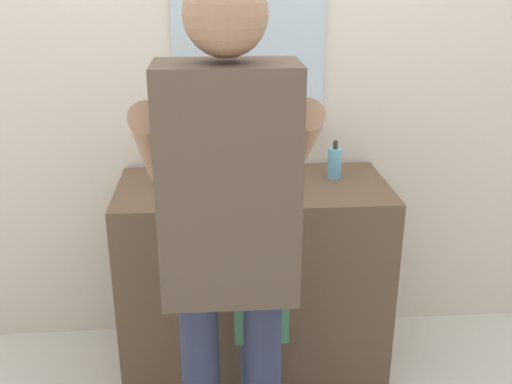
% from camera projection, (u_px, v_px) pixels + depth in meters
% --- Properties ---
extents(back_wall, '(4.40, 0.10, 2.70)m').
position_uv_depth(back_wall, '(248.00, 57.00, 2.61)').
color(back_wall, beige).
rests_on(back_wall, ground).
extents(vanity_cabinet, '(1.14, 0.54, 0.86)m').
position_uv_depth(vanity_cabinet, '(253.00, 276.00, 2.64)').
color(vanity_cabinet, brown).
rests_on(vanity_cabinet, ground).
extents(sink_basin, '(0.32, 0.32, 0.11)m').
position_uv_depth(sink_basin, '(254.00, 174.00, 2.45)').
color(sink_basin, silver).
rests_on(sink_basin, vanity_cabinet).
extents(faucet, '(0.18, 0.14, 0.18)m').
position_uv_depth(faucet, '(250.00, 154.00, 2.62)').
color(faucet, '#B7BABF').
rests_on(faucet, vanity_cabinet).
extents(toothbrush_cup, '(0.07, 0.07, 0.21)m').
position_uv_depth(toothbrush_cup, '(167.00, 175.00, 2.45)').
color(toothbrush_cup, '#4C8EB2').
rests_on(toothbrush_cup, vanity_cabinet).
extents(soap_bottle, '(0.06, 0.06, 0.17)m').
position_uv_depth(soap_bottle, '(334.00, 163.00, 2.55)').
color(soap_bottle, '#66B2D1').
rests_on(soap_bottle, vanity_cabinet).
extents(child_toddler, '(0.27, 0.27, 0.87)m').
position_uv_depth(child_toddler, '(261.00, 307.00, 2.23)').
color(child_toddler, '#2D334C').
rests_on(child_toddler, ground).
extents(adult_parent, '(0.53, 0.56, 1.72)m').
position_uv_depth(adult_parent, '(229.00, 218.00, 1.74)').
color(adult_parent, '#2D334C').
rests_on(adult_parent, ground).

